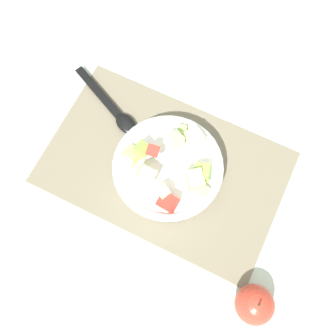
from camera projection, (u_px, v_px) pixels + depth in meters
ground_plane at (165, 167)px, 0.82m from camera, size 2.40×2.40×0.00m
placemat at (165, 167)px, 0.81m from camera, size 0.50×0.31×0.01m
salad_bowl at (168, 169)px, 0.77m from camera, size 0.22×0.22×0.11m
serving_spoon at (115, 111)px, 0.85m from camera, size 0.20×0.11×0.01m
whole_apple at (254, 305)px, 0.70m from camera, size 0.07×0.07×0.09m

